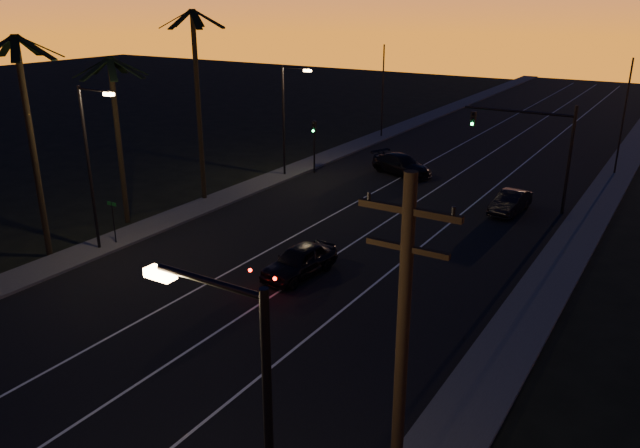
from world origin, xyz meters
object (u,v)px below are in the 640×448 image
Objects in this scene: lead_car at (299,261)px; cross_car at (402,165)px; utility_pole at (400,379)px; signal_mast at (533,137)px; right_car at (510,202)px.

cross_car reaches higher than lead_car.
utility_pole is 1.41× the size of signal_mast.
signal_mast is 1.35× the size of lead_car.
utility_pole is 17.82m from lead_car.
lead_car is 0.90× the size of cross_car.
utility_pole is 29.17m from right_car.
utility_pole reaches higher than right_car.
utility_pole is at bearing -65.72° from cross_car.
cross_car is (-9.93, 4.86, 0.08)m from right_car.
lead_car is (-11.30, 13.01, -4.52)m from utility_pole.
signal_mast is (-4.46, 29.99, -0.53)m from utility_pole.
signal_mast reaches higher than right_car.
utility_pole is 2.30× the size of right_car.
cross_car is at bearing 114.28° from utility_pole.
utility_pole reaches higher than lead_car.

